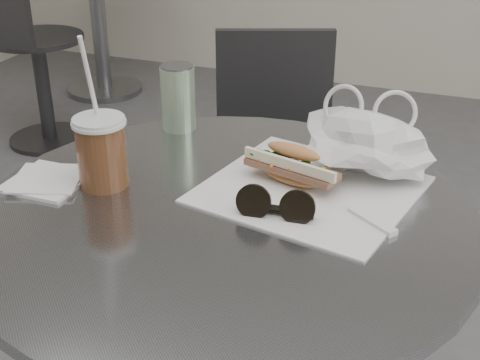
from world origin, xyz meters
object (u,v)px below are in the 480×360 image
(cafe_table, at_px, (226,351))
(iced_coffee, at_px, (102,151))
(drink_can, at_px, (178,97))
(chair_far, at_px, (275,197))
(bg_table, at_px, (97,6))
(sunglasses, at_px, (276,207))
(bg_chair, at_px, (34,71))
(banh_mi, at_px, (292,166))

(cafe_table, bearing_deg, iced_coffee, 177.67)
(cafe_table, height_order, drink_can, drink_can)
(chair_far, xyz_separation_m, iced_coffee, (-0.05, -0.74, 0.45))
(cafe_table, xyz_separation_m, iced_coffee, (-0.21, 0.01, 0.33))
(bg_table, relative_size, iced_coffee, 3.01)
(sunglasses, bearing_deg, cafe_table, 175.39)
(chair_far, distance_m, drink_can, 0.66)
(cafe_table, height_order, bg_table, same)
(bg_chair, relative_size, drink_can, 6.13)
(bg_table, relative_size, sunglasses, 6.23)
(cafe_table, height_order, sunglasses, sunglasses)
(cafe_table, xyz_separation_m, chair_far, (-0.16, 0.75, -0.11))
(bg_chair, height_order, drink_can, drink_can)
(bg_chair, bearing_deg, drink_can, -38.22)
(banh_mi, height_order, sunglasses, banh_mi)
(bg_chair, distance_m, banh_mi, 2.12)
(bg_table, distance_m, drink_can, 2.41)
(drink_can, bearing_deg, chair_far, 84.79)
(cafe_table, distance_m, bg_chair, 2.10)
(chair_far, height_order, banh_mi, banh_mi)
(iced_coffee, distance_m, drink_can, 0.26)
(iced_coffee, xyz_separation_m, drink_can, (0.01, 0.26, 0.00))
(bg_table, bearing_deg, drink_can, -54.11)
(bg_table, bearing_deg, cafe_table, -53.97)
(chair_far, bearing_deg, iced_coffee, 64.94)
(bg_table, distance_m, iced_coffee, 2.62)
(sunglasses, distance_m, drink_can, 0.39)
(cafe_table, xyz_separation_m, sunglasses, (0.08, 0.00, 0.29))
(iced_coffee, relative_size, drink_can, 1.98)
(banh_mi, relative_size, sunglasses, 1.71)
(bg_table, relative_size, drink_can, 5.94)
(bg_chair, height_order, iced_coffee, iced_coffee)
(cafe_table, height_order, banh_mi, banh_mi)
(sunglasses, bearing_deg, drink_can, 131.39)
(sunglasses, bearing_deg, banh_mi, 89.58)
(chair_far, xyz_separation_m, bg_chair, (-1.33, 0.73, -0.01))
(bg_table, height_order, drink_can, drink_can)
(chair_far, distance_m, bg_chair, 1.52)
(chair_far, distance_m, sunglasses, 0.89)
(cafe_table, distance_m, sunglasses, 0.31)
(cafe_table, xyz_separation_m, bg_chair, (-1.49, 1.48, -0.12))
(iced_coffee, bearing_deg, drink_can, 87.62)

